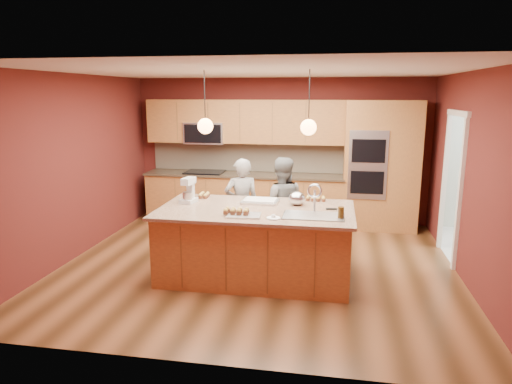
% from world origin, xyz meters
% --- Properties ---
extents(floor, '(5.50, 5.50, 0.00)m').
position_xyz_m(floor, '(0.00, 0.00, 0.00)').
color(floor, '#432813').
rests_on(floor, ground).
extents(ceiling, '(5.50, 5.50, 0.00)m').
position_xyz_m(ceiling, '(0.00, 0.00, 2.70)').
color(ceiling, silver).
rests_on(ceiling, ground).
extents(wall_back, '(5.50, 0.00, 5.50)m').
position_xyz_m(wall_back, '(0.00, 2.50, 1.35)').
color(wall_back, '#541A17').
rests_on(wall_back, ground).
extents(wall_front, '(5.50, 0.00, 5.50)m').
position_xyz_m(wall_front, '(0.00, -2.50, 1.35)').
color(wall_front, '#541A17').
rests_on(wall_front, ground).
extents(wall_left, '(0.00, 5.00, 5.00)m').
position_xyz_m(wall_left, '(-2.75, 0.00, 1.35)').
color(wall_left, '#541A17').
rests_on(wall_left, ground).
extents(wall_right, '(0.00, 5.00, 5.00)m').
position_xyz_m(wall_right, '(2.75, 0.00, 1.35)').
color(wall_right, '#541A17').
rests_on(wall_right, ground).
extents(cabinet_run, '(3.74, 0.64, 2.30)m').
position_xyz_m(cabinet_run, '(-0.68, 2.25, 0.98)').
color(cabinet_run, brown).
rests_on(cabinet_run, floor).
extents(oven_column, '(1.30, 0.62, 2.30)m').
position_xyz_m(oven_column, '(1.85, 2.19, 1.15)').
color(oven_column, brown).
rests_on(oven_column, floor).
extents(doorway_trim, '(0.08, 1.11, 2.20)m').
position_xyz_m(doorway_trim, '(2.73, 0.80, 1.05)').
color(doorway_trim, white).
rests_on(doorway_trim, wall_right).
extents(pendant_left, '(0.20, 0.20, 0.80)m').
position_xyz_m(pendant_left, '(-0.62, -0.38, 2.00)').
color(pendant_left, black).
rests_on(pendant_left, ceiling).
extents(pendant_right, '(0.20, 0.20, 0.80)m').
position_xyz_m(pendant_right, '(0.70, -0.38, 2.00)').
color(pendant_right, black).
rests_on(pendant_right, ceiling).
extents(island, '(2.54, 1.42, 1.32)m').
position_xyz_m(island, '(0.05, -0.38, 0.48)').
color(island, brown).
rests_on(island, floor).
extents(person_left, '(0.62, 0.50, 1.46)m').
position_xyz_m(person_left, '(-0.35, 0.58, 0.73)').
color(person_left, black).
rests_on(person_left, floor).
extents(person_right, '(0.79, 0.65, 1.49)m').
position_xyz_m(person_right, '(0.26, 0.58, 0.74)').
color(person_right, gray).
rests_on(person_right, floor).
extents(stand_mixer, '(0.22, 0.28, 0.35)m').
position_xyz_m(stand_mixer, '(-0.94, -0.20, 1.08)').
color(stand_mixer, silver).
rests_on(stand_mixer, island).
extents(sheet_cake, '(0.51, 0.39, 0.05)m').
position_xyz_m(sheet_cake, '(0.04, -0.04, 0.96)').
color(sheet_cake, silver).
rests_on(sheet_cake, island).
extents(cooling_rack, '(0.43, 0.32, 0.02)m').
position_xyz_m(cooling_rack, '(-0.04, -0.78, 0.95)').
color(cooling_rack, silver).
rests_on(cooling_rack, island).
extents(mixing_bowl, '(0.23, 0.23, 0.19)m').
position_xyz_m(mixing_bowl, '(0.55, -0.10, 1.03)').
color(mixing_bowl, silver).
rests_on(mixing_bowl, island).
extents(plate, '(0.17, 0.17, 0.01)m').
position_xyz_m(plate, '(0.33, -0.84, 0.94)').
color(plate, white).
rests_on(plate, island).
extents(tumbler, '(0.07, 0.07, 0.15)m').
position_xyz_m(tumbler, '(1.13, -0.70, 1.01)').
color(tumbler, '#3D280C').
rests_on(tumbler, island).
extents(phone, '(0.15, 0.09, 0.01)m').
position_xyz_m(phone, '(1.01, -0.26, 0.94)').
color(phone, black).
rests_on(phone, island).
extents(cupcakes_left, '(0.15, 0.23, 0.07)m').
position_xyz_m(cupcakes_left, '(-0.81, 0.12, 0.97)').
color(cupcakes_left, '#B69341').
rests_on(cupcakes_left, island).
extents(cupcakes_rack, '(0.33, 0.16, 0.07)m').
position_xyz_m(cupcakes_rack, '(-0.14, -0.76, 0.99)').
color(cupcakes_rack, '#B69341').
rests_on(cupcakes_rack, island).
extents(cupcakes_right, '(0.29, 0.14, 0.06)m').
position_xyz_m(cupcakes_right, '(0.79, 0.19, 0.97)').
color(cupcakes_right, '#B69341').
rests_on(cupcakes_right, island).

